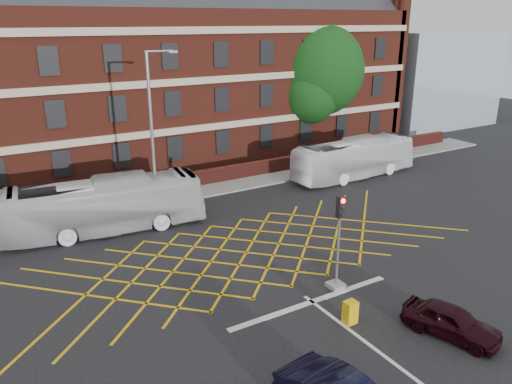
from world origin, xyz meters
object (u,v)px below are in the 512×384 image
bus_left (104,206)px  bus_right (354,158)px  deciduous_tree (317,77)px  utility_cabinet (350,312)px  traffic_light_near (338,251)px  street_lamp (155,165)px  car_maroon (451,321)px

bus_left → bus_right: bearing=-81.0°
deciduous_tree → utility_cabinet: (-15.85, -22.93, -6.03)m
deciduous_tree → utility_cabinet: 28.52m
traffic_light_near → utility_cabinet: bearing=-118.6°
street_lamp → car_maroon: bearing=-72.4°
street_lamp → bus_right: bearing=1.9°
deciduous_tree → bus_right: bearing=-108.5°
bus_right → traffic_light_near: traffic_light_near is taller
car_maroon → street_lamp: size_ratio=0.37×
bus_left → deciduous_tree: size_ratio=0.98×
bus_right → car_maroon: bus_right is taller
traffic_light_near → bus_right: bearing=45.8°
bus_right → deciduous_tree: 10.28m
bus_right → street_lamp: 15.71m
bus_left → street_lamp: bearing=-81.6°
bus_left → car_maroon: size_ratio=3.06×
car_maroon → utility_cabinet: bearing=117.9°
car_maroon → deciduous_tree: size_ratio=0.32×
bus_left → utility_cabinet: (5.67, -13.87, -1.05)m
bus_right → car_maroon: size_ratio=2.90×
bus_right → utility_cabinet: (-13.02, -14.44, -0.98)m
street_lamp → utility_cabinet: (2.56, -13.93, -2.92)m
bus_right → utility_cabinet: bus_right is taller
bus_left → car_maroon: (8.32, -16.43, -0.91)m
deciduous_tree → traffic_light_near: 25.61m
bus_right → utility_cabinet: 19.46m
car_maroon → traffic_light_near: (-1.35, 4.95, 1.16)m
bus_left → bus_right: size_ratio=1.05×
deciduous_tree → car_maroon: bearing=-117.4°
car_maroon → bus_left: bearing=98.8°
car_maroon → traffic_light_near: size_ratio=0.83×
bus_right → traffic_light_near: size_ratio=2.42×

